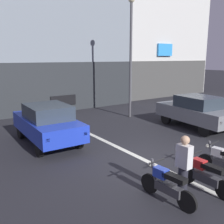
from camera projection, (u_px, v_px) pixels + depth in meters
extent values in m
plane|color=#232328|center=(147.00, 161.00, 8.78)|extent=(120.00, 120.00, 0.00)
cube|color=silver|center=(70.00, 125.00, 13.59)|extent=(0.20, 18.00, 0.01)
cube|color=gray|center=(44.00, 5.00, 19.13)|extent=(10.29, 8.34, 14.65)
cube|color=#292C30|center=(72.00, 87.00, 16.95)|extent=(9.87, 0.10, 3.20)
cube|color=silver|center=(145.00, 13.00, 24.74)|extent=(10.03, 7.19, 15.34)
cube|color=#454543|center=(171.00, 79.00, 23.08)|extent=(9.62, 0.10, 3.20)
cube|color=#3399F2|center=(165.00, 50.00, 21.93)|extent=(1.66, 0.16, 1.02)
cylinder|color=black|center=(20.00, 131.00, 11.27)|extent=(0.20, 0.64, 0.64)
cylinder|color=black|center=(54.00, 126.00, 12.11)|extent=(0.20, 0.64, 0.64)
cylinder|color=black|center=(39.00, 148.00, 9.15)|extent=(0.20, 0.64, 0.64)
cylinder|color=black|center=(78.00, 141.00, 9.99)|extent=(0.20, 0.64, 0.64)
cube|color=#1E38BF|center=(47.00, 126.00, 10.54)|extent=(1.86, 4.14, 0.66)
cube|color=#2D3842|center=(48.00, 112.00, 10.29)|extent=(1.60, 2.01, 0.56)
cube|color=red|center=(47.00, 140.00, 8.50)|extent=(0.14, 0.06, 0.12)
cube|color=red|center=(85.00, 134.00, 9.26)|extent=(0.14, 0.06, 0.12)
cylinder|color=black|center=(166.00, 118.00, 13.67)|extent=(0.24, 0.65, 0.64)
cylinder|color=black|center=(187.00, 115.00, 14.41)|extent=(0.24, 0.65, 0.64)
cylinder|color=black|center=(205.00, 130.00, 11.45)|extent=(0.24, 0.65, 0.64)
cube|color=slate|center=(196.00, 113.00, 12.84)|extent=(2.15, 4.25, 0.66)
cube|color=#2D3842|center=(199.00, 102.00, 12.58)|extent=(1.73, 2.11, 0.56)
cube|color=red|center=(220.00, 123.00, 10.77)|extent=(0.15, 0.07, 0.12)
cylinder|color=black|center=(69.00, 104.00, 17.77)|extent=(0.19, 0.64, 0.64)
cylinder|color=black|center=(48.00, 107.00, 16.89)|extent=(0.19, 0.64, 0.64)
cylinder|color=black|center=(54.00, 99.00, 19.83)|extent=(0.19, 0.64, 0.64)
cylinder|color=black|center=(35.00, 101.00, 18.95)|extent=(0.19, 0.64, 0.64)
cube|color=black|center=(51.00, 97.00, 18.27)|extent=(1.82, 4.13, 0.66)
cube|color=#2D3842|center=(50.00, 88.00, 18.26)|extent=(1.58, 1.99, 0.56)
cube|color=red|center=(49.00, 92.00, 20.26)|extent=(0.14, 0.06, 0.12)
cube|color=red|center=(32.00, 94.00, 19.46)|extent=(0.14, 0.06, 0.12)
cylinder|color=#47474C|center=(131.00, 62.00, 14.71)|extent=(0.14, 0.14, 6.44)
cylinder|color=black|center=(149.00, 183.00, 6.72)|extent=(0.11, 0.52, 0.52)
cylinder|color=black|center=(187.00, 202.00, 5.85)|extent=(0.11, 0.52, 0.52)
cube|color=#38383D|center=(169.00, 189.00, 6.22)|extent=(0.26, 0.75, 0.22)
cube|color=black|center=(175.00, 178.00, 6.03)|extent=(0.27, 0.62, 0.12)
cube|color=#233DB7|center=(161.00, 173.00, 6.35)|extent=(0.25, 0.38, 0.24)
cylinder|color=#4C4C51|center=(154.00, 172.00, 6.53)|extent=(0.09, 0.24, 0.70)
cylinder|color=black|center=(157.00, 161.00, 6.40)|extent=(0.55, 0.08, 0.04)
sphere|color=silver|center=(151.00, 164.00, 6.58)|extent=(0.12, 0.12, 0.12)
cylinder|color=black|center=(187.00, 174.00, 7.27)|extent=(0.08, 0.52, 0.52)
cube|color=#38383D|center=(207.00, 179.00, 6.75)|extent=(0.21, 0.74, 0.22)
cube|color=black|center=(213.00, 168.00, 6.55)|extent=(0.23, 0.60, 0.12)
cube|color=red|center=(199.00, 164.00, 6.88)|extent=(0.22, 0.36, 0.24)
cylinder|color=#4C4C51|center=(192.00, 163.00, 7.07)|extent=(0.07, 0.24, 0.70)
cylinder|color=black|center=(196.00, 153.00, 6.94)|extent=(0.55, 0.04, 0.04)
sphere|color=silver|center=(189.00, 156.00, 7.14)|extent=(0.12, 0.12, 0.12)
cylinder|color=black|center=(206.00, 162.00, 8.10)|extent=(0.14, 0.52, 0.52)
cube|color=silver|center=(218.00, 152.00, 7.74)|extent=(0.26, 0.39, 0.24)
cylinder|color=#4C4C51|center=(211.00, 152.00, 7.91)|extent=(0.10, 0.24, 0.70)
cylinder|color=black|center=(214.00, 143.00, 7.78)|extent=(0.55, 0.11, 0.04)
sphere|color=silver|center=(208.00, 146.00, 7.97)|extent=(0.12, 0.12, 0.12)
cylinder|color=#23232D|center=(182.00, 183.00, 6.36)|extent=(0.24, 0.24, 0.86)
cube|color=silver|center=(184.00, 156.00, 6.21)|extent=(0.23, 0.37, 0.58)
sphere|color=tan|center=(185.00, 140.00, 6.12)|extent=(0.22, 0.22, 0.22)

